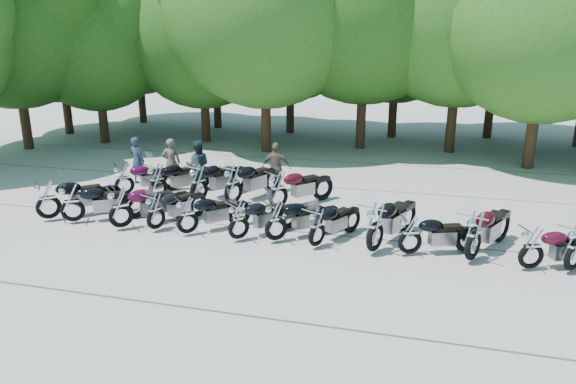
% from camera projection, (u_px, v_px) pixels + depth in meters
% --- Properties ---
extents(ground, '(90.00, 90.00, 0.00)m').
position_uv_depth(ground, '(272.00, 252.00, 12.49)').
color(ground, gray).
rests_on(ground, ground).
extents(tree_0, '(7.50, 7.50, 9.21)m').
position_uv_depth(tree_0, '(57.00, 30.00, 26.69)').
color(tree_0, '#3A2614').
rests_on(tree_0, ground).
extents(tree_1, '(6.97, 6.97, 8.55)m').
position_uv_depth(tree_1, '(95.00, 38.00, 24.37)').
color(tree_1, '#3A2614').
rests_on(tree_1, ground).
extents(tree_2, '(7.31, 7.31, 8.97)m').
position_uv_depth(tree_2, '(201.00, 32.00, 24.63)').
color(tree_2, '#3A2614').
rests_on(tree_2, ground).
extents(tree_3, '(8.70, 8.70, 10.67)m').
position_uv_depth(tree_3, '(265.00, 7.00, 21.97)').
color(tree_3, '#3A2614').
rests_on(tree_3, ground).
extents(tree_4, '(9.13, 9.13, 11.20)m').
position_uv_depth(tree_4, '(366.00, 0.00, 22.60)').
color(tree_4, '#3A2614').
rests_on(tree_4, ground).
extents(tree_5, '(9.04, 9.04, 11.10)m').
position_uv_depth(tree_5, '(463.00, 0.00, 21.74)').
color(tree_5, '#3A2614').
rests_on(tree_5, ground).
extents(tree_6, '(8.00, 8.00, 9.82)m').
position_uv_depth(tree_6, '(548.00, 16.00, 19.04)').
color(tree_6, '#3A2614').
rests_on(tree_6, ground).
extents(tree_9, '(7.59, 7.59, 9.32)m').
position_uv_depth(tree_9, '(136.00, 30.00, 30.49)').
color(tree_9, '#3A2614').
rests_on(tree_9, ground).
extents(tree_10, '(7.78, 7.78, 9.55)m').
position_uv_depth(tree_10, '(214.00, 27.00, 28.62)').
color(tree_10, '#3A2614').
rests_on(tree_10, ground).
extents(tree_11, '(7.56, 7.56, 9.28)m').
position_uv_depth(tree_11, '(290.00, 29.00, 27.06)').
color(tree_11, '#3A2614').
rests_on(tree_11, ground).
extents(tree_12, '(7.88, 7.88, 9.67)m').
position_uv_depth(tree_12, '(398.00, 24.00, 25.69)').
color(tree_12, '#3A2614').
rests_on(tree_12, ground).
extents(tree_13, '(8.31, 8.31, 10.20)m').
position_uv_depth(tree_13, '(500.00, 17.00, 25.36)').
color(tree_13, '#3A2614').
rests_on(tree_13, ground).
extents(tree_17, '(8.31, 8.31, 10.20)m').
position_uv_depth(tree_17, '(10.00, 14.00, 22.66)').
color(tree_17, '#3A2614').
rests_on(tree_17, ground).
extents(motorcycle_0, '(2.18, 2.20, 1.34)m').
position_uv_depth(motorcycle_0, '(48.00, 198.00, 14.47)').
color(motorcycle_0, black).
rests_on(motorcycle_0, ground).
extents(motorcycle_1, '(2.31, 1.74, 1.28)m').
position_uv_depth(motorcycle_1, '(72.00, 202.00, 14.26)').
color(motorcycle_1, black).
rests_on(motorcycle_1, ground).
extents(motorcycle_2, '(2.11, 2.24, 1.33)m').
position_uv_depth(motorcycle_2, '(120.00, 206.00, 13.79)').
color(motorcycle_2, '#3D0821').
rests_on(motorcycle_2, ground).
extents(motorcycle_3, '(1.39, 2.18, 1.18)m').
position_uv_depth(motorcycle_3, '(155.00, 210.00, 13.72)').
color(motorcycle_3, black).
rests_on(motorcycle_3, ground).
extents(motorcycle_4, '(1.91, 1.93, 1.18)m').
position_uv_depth(motorcycle_4, '(187.00, 214.00, 13.41)').
color(motorcycle_4, black).
rests_on(motorcycle_4, ground).
extents(motorcycle_5, '(1.83, 2.00, 1.18)m').
position_uv_depth(motorcycle_5, '(239.00, 219.00, 13.02)').
color(motorcycle_5, black).
rests_on(motorcycle_5, ground).
extents(motorcycle_6, '(2.06, 1.96, 1.23)m').
position_uv_depth(motorcycle_6, '(276.00, 220.00, 12.92)').
color(motorcycle_6, black).
rests_on(motorcycle_6, ground).
extents(motorcycle_7, '(1.51, 2.11, 1.16)m').
position_uv_depth(motorcycle_7, '(317.00, 226.00, 12.59)').
color(motorcycle_7, black).
rests_on(motorcycle_7, ground).
extents(motorcycle_8, '(1.68, 2.64, 1.43)m').
position_uv_depth(motorcycle_8, '(375.00, 226.00, 12.21)').
color(motorcycle_8, black).
rests_on(motorcycle_8, ground).
extents(motorcycle_9, '(2.12, 1.32, 1.15)m').
position_uv_depth(motorcycle_9, '(411.00, 233.00, 12.12)').
color(motorcycle_9, black).
rests_on(motorcycle_9, ground).
extents(motorcycle_10, '(1.79, 2.52, 1.39)m').
position_uv_depth(motorcycle_10, '(474.00, 234.00, 11.73)').
color(motorcycle_10, '#34070E').
rests_on(motorcycle_10, ground).
extents(motorcycle_11, '(2.15, 1.32, 1.16)m').
position_uv_depth(motorcycle_11, '(532.00, 247.00, 11.32)').
color(motorcycle_11, '#3B081A').
rests_on(motorcycle_11, ground).
extents(motorcycle_12, '(1.97, 2.14, 1.26)m').
position_uv_depth(motorcycle_12, '(575.00, 246.00, 11.21)').
color(motorcycle_12, '#8C0A05').
rests_on(motorcycle_12, ground).
extents(motorcycle_13, '(2.11, 1.96, 1.25)m').
position_uv_depth(motorcycle_13, '(124.00, 178.00, 16.78)').
color(motorcycle_13, '#3F0829').
rests_on(motorcycle_13, ground).
extents(motorcycle_14, '(1.78, 2.44, 1.35)m').
position_uv_depth(motorcycle_14, '(158.00, 180.00, 16.36)').
color(motorcycle_14, black).
rests_on(motorcycle_14, ground).
extents(motorcycle_15, '(1.66, 2.60, 1.41)m').
position_uv_depth(motorcycle_15, '(199.00, 182.00, 16.03)').
color(motorcycle_15, black).
rests_on(motorcycle_15, ground).
extents(motorcycle_16, '(1.78, 2.64, 1.44)m').
position_uv_depth(motorcycle_16, '(233.00, 183.00, 15.82)').
color(motorcycle_16, black).
rests_on(motorcycle_16, ground).
extents(motorcycle_17, '(2.10, 2.30, 1.35)m').
position_uv_depth(motorcycle_17, '(278.00, 188.00, 15.41)').
color(motorcycle_17, '#3F0812').
rests_on(motorcycle_17, ground).
extents(rider_0, '(0.71, 0.56, 1.70)m').
position_uv_depth(rider_0, '(137.00, 161.00, 18.18)').
color(rider_0, '#1E2F3F').
rests_on(rider_0, ground).
extents(rider_1, '(0.99, 0.87, 1.72)m').
position_uv_depth(rider_1, '(198.00, 165.00, 17.46)').
color(rider_1, '#1E333F').
rests_on(rider_1, ground).
extents(rider_2, '(1.02, 0.52, 1.68)m').
position_uv_depth(rider_2, '(276.00, 167.00, 17.26)').
color(rider_2, brown).
rests_on(rider_2, ground).
extents(rider_3, '(0.74, 0.64, 1.72)m').
position_uv_depth(rider_3, '(171.00, 163.00, 17.84)').
color(rider_3, brown).
rests_on(rider_3, ground).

